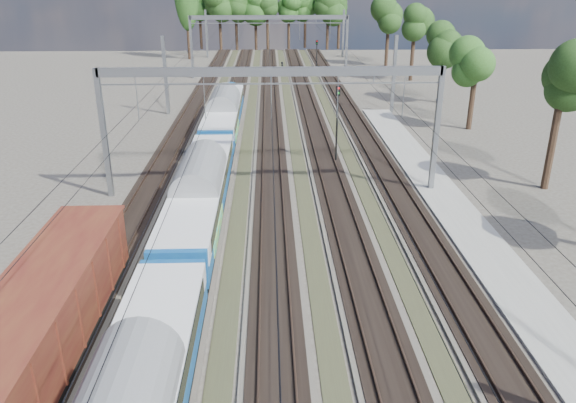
{
  "coord_description": "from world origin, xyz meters",
  "views": [
    {
      "loc": [
        -0.17,
        -7.7,
        14.82
      ],
      "look_at": [
        0.84,
        21.61,
        2.8
      ],
      "focal_mm": 35.0,
      "sensor_mm": 36.0,
      "label": 1
    }
  ],
  "objects_px": {
    "emu_train": "(200,187)",
    "worker": "(282,68)",
    "signal_near": "(337,115)",
    "signal_far": "(317,53)",
    "freight_boxcar": "(42,321)"
  },
  "relations": [
    {
      "from": "emu_train",
      "to": "worker",
      "type": "bearing_deg",
      "value": 83.48
    },
    {
      "from": "signal_near",
      "to": "signal_far",
      "type": "bearing_deg",
      "value": 96.21
    },
    {
      "from": "worker",
      "to": "signal_near",
      "type": "height_order",
      "value": "signal_near"
    },
    {
      "from": "emu_train",
      "to": "freight_boxcar",
      "type": "distance_m",
      "value": 14.62
    },
    {
      "from": "emu_train",
      "to": "signal_near",
      "type": "bearing_deg",
      "value": 51.3
    },
    {
      "from": "emu_train",
      "to": "signal_near",
      "type": "distance_m",
      "value": 15.9
    },
    {
      "from": "worker",
      "to": "signal_near",
      "type": "relative_size",
      "value": 0.28
    },
    {
      "from": "freight_boxcar",
      "to": "worker",
      "type": "relative_size",
      "value": 8.35
    },
    {
      "from": "freight_boxcar",
      "to": "signal_near",
      "type": "height_order",
      "value": "signal_near"
    },
    {
      "from": "signal_near",
      "to": "signal_far",
      "type": "xyz_separation_m",
      "value": [
        1.83,
        42.69,
        -0.72
      ]
    },
    {
      "from": "freight_boxcar",
      "to": "signal_far",
      "type": "height_order",
      "value": "signal_far"
    },
    {
      "from": "signal_near",
      "to": "signal_far",
      "type": "height_order",
      "value": "signal_near"
    },
    {
      "from": "freight_boxcar",
      "to": "signal_near",
      "type": "bearing_deg",
      "value": 61.27
    },
    {
      "from": "freight_boxcar",
      "to": "worker",
      "type": "distance_m",
      "value": 71.71
    },
    {
      "from": "emu_train",
      "to": "worker",
      "type": "height_order",
      "value": "emu_train"
    }
  ]
}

